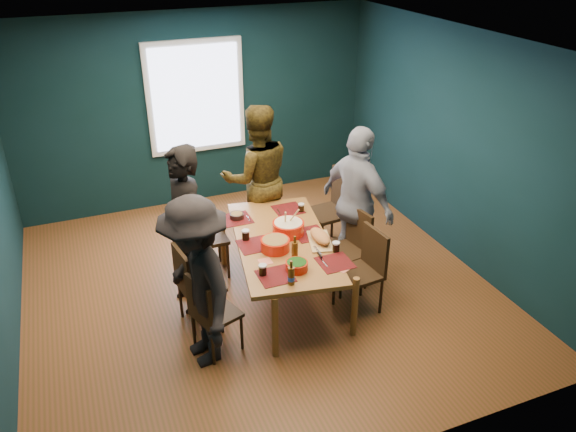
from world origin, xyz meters
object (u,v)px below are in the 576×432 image
object	(u,v)px
person_far_left	(185,230)
chair_left_mid	(193,281)
bowl_salad	(275,244)
chair_right_mid	(351,243)
chair_left_far	(198,232)
chair_right_near	(366,264)
person_right	(357,204)
person_back	(257,178)
bowl_dumpling	(288,227)
bowl_herbs	(297,266)
dining_table	(282,245)
cutting_board	(320,237)
chair_left_near	(209,310)
person_near_left	(197,283)
chair_right_far	(335,204)

from	to	relation	value
person_far_left	chair_left_mid	bearing A→B (deg)	-15.20
person_far_left	bowl_salad	bearing A→B (deg)	54.31
chair_right_mid	person_far_left	world-z (taller)	person_far_left
chair_left_far	chair_right_near	bearing A→B (deg)	-40.27
person_right	person_back	bearing A→B (deg)	22.78
bowl_dumpling	bowl_herbs	xyz separation A→B (m)	(-0.19, -0.69, -0.03)
chair_left_far	person_far_left	world-z (taller)	person_far_left
person_far_left	person_back	distance (m)	1.45
dining_table	cutting_board	world-z (taller)	cutting_board
dining_table	chair_left_near	size ratio (longest dim) A/B	2.39
bowl_salad	bowl_dumpling	xyz separation A→B (m)	(0.25, 0.26, 0.01)
chair_left_near	person_near_left	size ratio (longest dim) A/B	0.51
chair_left_near	cutting_board	size ratio (longest dim) A/B	1.50
chair_left_mid	bowl_herbs	xyz separation A→B (m)	(0.92, -0.48, 0.25)
chair_right_mid	person_far_left	distance (m)	1.83
chair_right_mid	person_back	size ratio (longest dim) A/B	0.50
bowl_salad	person_back	bearing A→B (deg)	78.33
person_right	cutting_board	world-z (taller)	person_right
chair_left_mid	dining_table	bearing A→B (deg)	-2.19
chair_right_mid	person_far_left	size ratio (longest dim) A/B	0.51
chair_right_mid	bowl_salad	xyz separation A→B (m)	(-0.94, -0.11, 0.25)
bowl_dumpling	chair_right_mid	bearing A→B (deg)	-12.40
chair_left_far	person_near_left	distance (m)	1.44
person_far_left	bowl_salad	size ratio (longest dim) A/B	6.07
chair_right_far	chair_left_near	bearing A→B (deg)	-151.40
bowl_salad	bowl_herbs	size ratio (longest dim) A/B	1.38
dining_table	bowl_herbs	xyz separation A→B (m)	(-0.09, -0.59, 0.12)
person_right	bowl_salad	distance (m)	1.16
chair_right_mid	bowl_salad	bearing A→B (deg)	175.77
bowl_dumpling	bowl_herbs	world-z (taller)	bowl_dumpling
dining_table	bowl_herbs	world-z (taller)	bowl_herbs
person_far_left	bowl_dumpling	xyz separation A→B (m)	(1.07, -0.15, -0.11)
cutting_board	chair_left_near	bearing A→B (deg)	-147.54
person_near_left	person_far_left	bearing A→B (deg)	166.87
dining_table	bowl_dumpling	world-z (taller)	bowl_dumpling
dining_table	cutting_board	bearing A→B (deg)	-19.41
chair_right_far	person_far_left	distance (m)	2.06
dining_table	chair_right_mid	size ratio (longest dim) A/B	2.22
chair_right_near	bowl_dumpling	xyz separation A→B (m)	(-0.63, 0.60, 0.26)
chair_left_mid	bowl_salad	xyz separation A→B (m)	(0.86, -0.05, 0.26)
person_far_left	chair_right_mid	bearing A→B (deg)	71.05
person_back	cutting_board	xyz separation A→B (m)	(0.21, -1.38, -0.14)
person_back	person_near_left	xyz separation A→B (m)	(-1.20, -1.81, -0.08)
person_right	person_near_left	world-z (taller)	person_right
person_far_left	bowl_herbs	world-z (taller)	person_far_left
chair_left_far	person_near_left	world-z (taller)	person_near_left
chair_right_mid	chair_right_far	bearing A→B (deg)	65.73
chair_left_far	bowl_herbs	bearing A→B (deg)	-63.91
chair_left_far	chair_left_near	size ratio (longest dim) A/B	1.17
chair_right_far	cutting_board	xyz separation A→B (m)	(-0.66, -0.97, 0.19)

